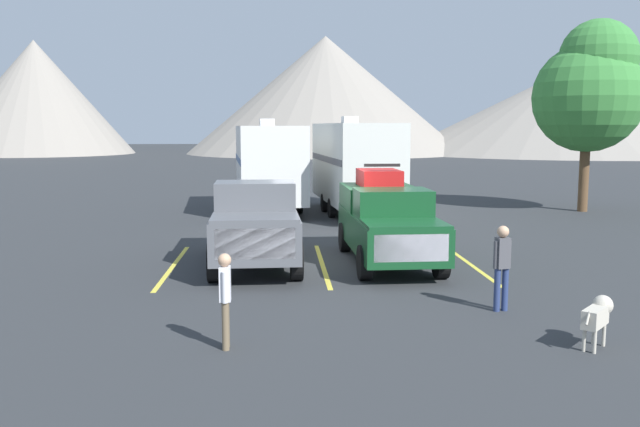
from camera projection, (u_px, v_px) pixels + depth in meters
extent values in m
plane|color=#2D3033|center=(321.00, 261.00, 17.83)|extent=(240.00, 240.00, 0.00)
cube|color=#595B60|center=(256.00, 228.00, 17.17)|extent=(2.20, 5.32, 0.97)
cube|color=#595B60|center=(255.00, 218.00, 15.23)|extent=(2.02, 1.53, 0.08)
cube|color=#595B60|center=(255.00, 197.00, 16.59)|extent=(1.97, 1.42, 0.74)
cube|color=slate|center=(255.00, 198.00, 16.05)|extent=(1.82, 0.26, 0.55)
cube|color=#595B60|center=(256.00, 193.00, 18.47)|extent=(2.08, 2.48, 0.55)
cube|color=silver|center=(255.00, 244.00, 14.59)|extent=(1.75, 0.11, 0.68)
cylinder|color=black|center=(297.00, 260.00, 15.55)|extent=(0.31, 0.96, 0.96)
cylinder|color=black|center=(214.00, 261.00, 15.38)|extent=(0.31, 0.96, 0.96)
cylinder|color=black|center=(290.00, 235.00, 19.08)|extent=(0.31, 0.96, 0.96)
cylinder|color=black|center=(222.00, 236.00, 18.91)|extent=(0.31, 0.96, 0.96)
cube|color=#144723|center=(388.00, 231.00, 17.40)|extent=(2.11, 5.43, 0.87)
cube|color=#144723|center=(405.00, 224.00, 15.43)|extent=(1.92, 1.56, 0.08)
cube|color=#144723|center=(392.00, 203.00, 16.82)|extent=(1.88, 1.45, 0.70)
cube|color=slate|center=(397.00, 204.00, 16.27)|extent=(1.73, 0.25, 0.52)
cube|color=#144723|center=(379.00, 197.00, 18.74)|extent=(1.99, 2.52, 0.62)
cube|color=silver|center=(411.00, 248.00, 14.77)|extent=(1.67, 0.11, 0.61)
cylinder|color=black|center=(441.00, 261.00, 15.73)|extent=(0.30, 0.83, 0.82)
cylinder|color=black|center=(365.00, 263.00, 15.57)|extent=(0.30, 0.83, 0.82)
cylinder|color=black|center=(407.00, 236.00, 19.34)|extent=(0.30, 0.83, 0.82)
cylinder|color=black|center=(345.00, 237.00, 19.18)|extent=(0.30, 0.83, 0.82)
cube|color=red|center=(379.00, 178.00, 18.67)|extent=(1.12, 1.61, 0.45)
cylinder|color=black|center=(399.00, 179.00, 18.17)|extent=(0.19, 0.44, 0.44)
cylinder|color=black|center=(366.00, 180.00, 18.10)|extent=(0.19, 0.44, 0.44)
cylinder|color=black|center=(391.00, 176.00, 19.25)|extent=(0.19, 0.44, 0.44)
cylinder|color=black|center=(360.00, 177.00, 19.17)|extent=(0.19, 0.44, 0.44)
cube|color=black|center=(382.00, 165.00, 18.18)|extent=(0.98, 0.11, 0.08)
cube|color=gold|center=(173.00, 266.00, 17.12)|extent=(0.12, 5.50, 0.01)
cube|color=gold|center=(322.00, 264.00, 17.35)|extent=(0.12, 5.50, 0.01)
cube|color=gold|center=(468.00, 263.00, 17.59)|extent=(0.12, 5.50, 0.01)
cube|color=white|center=(269.00, 163.00, 27.87)|extent=(3.10, 6.81, 3.03)
cube|color=#4C6B99|center=(238.00, 159.00, 27.67)|extent=(0.57, 6.33, 0.24)
cube|color=silver|center=(267.00, 122.00, 28.63)|extent=(0.66, 0.75, 0.30)
cube|color=#333333|center=(278.00, 216.00, 24.26)|extent=(0.22, 1.21, 0.12)
cylinder|color=black|center=(299.00, 204.00, 27.48)|extent=(0.29, 0.78, 0.76)
cylinder|color=black|center=(242.00, 205.00, 27.14)|extent=(0.29, 0.78, 0.76)
cylinder|color=black|center=(295.00, 200.00, 29.04)|extent=(0.29, 0.78, 0.76)
cylinder|color=black|center=(241.00, 201.00, 28.70)|extent=(0.29, 0.78, 0.76)
cube|color=silver|center=(355.00, 163.00, 27.07)|extent=(3.05, 7.75, 3.13)
cube|color=#595960|center=(325.00, 159.00, 26.87)|extent=(0.66, 7.24, 0.24)
cube|color=silver|center=(350.00, 120.00, 27.96)|extent=(0.66, 0.75, 0.30)
cube|color=#333333|center=(380.00, 221.00, 23.00)|extent=(0.22, 1.21, 0.12)
cylinder|color=black|center=(387.00, 207.00, 26.56)|extent=(0.29, 0.78, 0.76)
cylinder|color=black|center=(332.00, 208.00, 26.24)|extent=(0.29, 0.78, 0.76)
cylinder|color=black|center=(376.00, 202.00, 28.34)|extent=(0.29, 0.78, 0.76)
cylinder|color=black|center=(324.00, 203.00, 28.02)|extent=(0.29, 0.78, 0.76)
cylinder|color=#726047|center=(226.00, 323.00, 10.83)|extent=(0.11, 0.11, 0.78)
cylinder|color=#726047|center=(225.00, 326.00, 10.67)|extent=(0.11, 0.11, 0.78)
cube|color=silver|center=(225.00, 284.00, 10.67)|extent=(0.18, 0.23, 0.56)
sphere|color=tan|center=(225.00, 260.00, 10.62)|extent=(0.21, 0.21, 0.21)
cylinder|color=silver|center=(225.00, 284.00, 10.79)|extent=(0.09, 0.09, 0.50)
cylinder|color=silver|center=(225.00, 287.00, 10.55)|extent=(0.09, 0.09, 0.50)
cylinder|color=navy|center=(497.00, 290.00, 12.92)|extent=(0.12, 0.12, 0.84)
cylinder|color=navy|center=(505.00, 289.00, 12.97)|extent=(0.12, 0.12, 0.84)
cube|color=#4C4C51|center=(502.00, 253.00, 12.86)|extent=(0.28, 0.24, 0.60)
sphere|color=tan|center=(503.00, 232.00, 12.80)|extent=(0.23, 0.23, 0.23)
cylinder|color=#4C4C51|center=(496.00, 255.00, 12.82)|extent=(0.10, 0.10, 0.54)
cylinder|color=#4C4C51|center=(509.00, 254.00, 12.90)|extent=(0.10, 0.10, 0.54)
cube|color=beige|center=(595.00, 317.00, 10.73)|extent=(0.63, 0.65, 0.30)
sphere|color=beige|center=(603.00, 305.00, 11.00)|extent=(0.33, 0.33, 0.33)
cylinder|color=beige|center=(588.00, 318.00, 10.44)|extent=(0.14, 0.14, 0.20)
cylinder|color=beige|center=(594.00, 333.00, 11.00)|extent=(0.06, 0.06, 0.37)
cylinder|color=beige|center=(604.00, 335.00, 10.90)|extent=(0.06, 0.06, 0.37)
cylinder|color=beige|center=(584.00, 340.00, 10.64)|extent=(0.06, 0.06, 0.37)
cylinder|color=beige|center=(595.00, 342.00, 10.54)|extent=(0.06, 0.06, 0.37)
cylinder|color=brown|center=(584.00, 168.00, 28.00)|extent=(0.40, 0.40, 3.60)
sphere|color=#387F38|center=(588.00, 97.00, 27.63)|extent=(4.48, 4.48, 4.48)
sphere|color=#387F38|center=(599.00, 58.00, 27.24)|extent=(3.14, 3.14, 3.14)
cone|color=gray|center=(36.00, 97.00, 86.37)|extent=(24.20, 24.20, 14.45)
cone|color=gray|center=(325.00, 95.00, 89.30)|extent=(36.79, 36.79, 15.32)
cone|color=gray|center=(560.00, 113.00, 89.54)|extent=(43.24, 43.24, 10.64)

